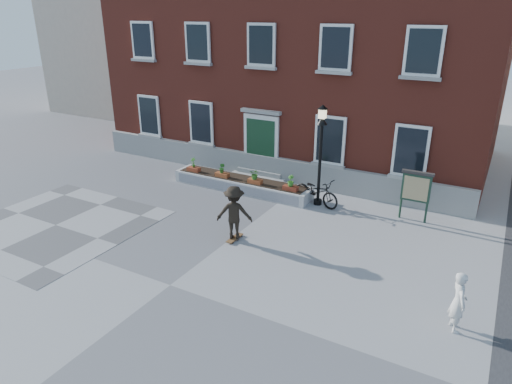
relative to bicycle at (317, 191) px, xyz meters
The scene contains 10 objects.
ground 7.45m from the bicycle, 100.53° to the right, with size 100.00×100.00×0.00m, color gray.
checker_patch 9.70m from the bicycle, 139.41° to the right, with size 6.00×6.00×0.01m, color #505052.
distant_building 23.90m from the bicycle, 146.74° to the left, with size 10.00×12.00×13.00m, color #BDAD98.
bicycle is the anchor object (origin of this frame).
bystander 7.94m from the bicycle, 43.28° to the right, with size 0.56×0.37×1.54m, color silver.
brick_building 9.43m from the bicycle, 116.71° to the left, with size 18.40×10.85×12.60m.
planter_assembly 3.36m from the bicycle, behind, with size 6.20×1.12×1.15m.
lamp_post 2.00m from the bicycle, 32.33° to the left, with size 0.40×0.40×3.93m.
notice_board 3.70m from the bicycle, ahead, with size 1.10×0.16×1.87m.
skateboarder 4.31m from the bicycle, 106.54° to the right, with size 1.35×1.10×1.90m.
Camera 1 is at (7.38, -8.26, 7.11)m, focal length 32.00 mm.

